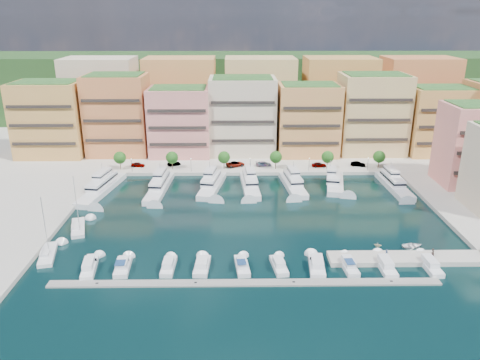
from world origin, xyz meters
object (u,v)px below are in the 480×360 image
Objects in this scene: yacht_6 at (393,183)px; person_0 at (387,253)px; lamppost_1 at (191,163)px; yacht_2 at (212,183)px; tree_0 at (120,158)px; cruiser_6 at (317,265)px; lamppost_3 at (309,162)px; yacht_3 at (250,183)px; tree_1 at (172,158)px; car_0 at (138,165)px; lamppost_2 at (250,162)px; sailboat_0 at (48,255)px; tender_1 at (378,245)px; cruiser_5 at (279,266)px; lamppost_4 at (368,162)px; sailboat_1 at (78,228)px; cruiser_8 at (385,265)px; yacht_0 at (103,187)px; tree_5 at (379,157)px; cruiser_0 at (90,267)px; car_4 at (319,165)px; yacht_4 at (293,183)px; yacht_1 at (160,186)px; cruiser_9 at (429,265)px; tree_3 at (276,157)px; lamppost_0 at (132,163)px; tender_2 at (412,246)px; car_3 at (264,164)px; tree_2 at (224,157)px; cruiser_1 at (123,267)px; cruiser_2 at (169,266)px; cruiser_7 at (348,265)px; cruiser_3 at (202,266)px; person_1 at (432,253)px; car_2 at (235,164)px; yacht_5 at (335,182)px.

yacht_6 is 13.20× the size of person_0.
lamppost_1 is 13.49m from yacht_2.
tree_0 is 77.49m from cruiser_6.
yacht_3 is at bearing -148.50° from lamppost_3.
car_0 is (-11.11, 2.45, -3.02)m from tree_1.
lamppost_2 is 66.40m from sailboat_0.
cruiser_5 is at bearing 132.24° from tender_1.
sailboat_1 is at bearing -153.59° from lamppost_4.
cruiser_8 is 2.13× the size of car_0.
yacht_0 is at bearing -137.80° from tree_1.
tree_5 is 93.29m from cruiser_0.
yacht_0 is at bearing 104.25° from car_4.
yacht_1 is at bearing -177.49° from yacht_4.
yacht_6 is (40.68, -0.52, -0.00)m from yacht_3.
tree_1 is 1.35× the size of lamppost_1.
yacht_3 is 55.72m from cruiser_9.
yacht_3 is at bearing -0.07° from yacht_2.
tree_3 is 63.42m from cruiser_9.
person_0 is (7.44, -53.17, -2.02)m from lamppost_3.
lamppost_3 reaches higher than cruiser_6.
yacht_0 is 41.05m from yacht_3.
tree_5 is 51.76m from tender_1.
lamppost_0 reaches higher than cruiser_0.
cruiser_8 is 67.58m from sailboat_0.
tender_2 is (68.73, -47.82, -3.37)m from lamppost_0.
yacht_4 reaches higher than car_3.
sailboat_1 reaches higher than car_0.
sailboat_0 reaches higher than lamppost_3.
cruiser_6 reaches higher than tender_2.
yacht_4 is at bearing -34.29° from tree_2.
cruiser_1 is 8.83m from cruiser_2.
tree_1 is at bearing 90.81° from car_4.
cruiser_7 is (34.92, -0.03, 0.02)m from cruiser_2.
person_0 reaches higher than cruiser_3.
person_0 is at bearing -40.29° from tree_0.
cruiser_0 is at bearing 45.64° from person_0.
cruiser_2 is 52.14m from person_1.
lamppost_0 is 77.15m from yacht_6.
yacht_3 reaches higher than tender_1.
yacht_0 is at bearing 147.33° from cruiser_8.
sailboat_0 is (-17.25, -37.71, -0.78)m from yacht_1.
tree_2 is at bearing 100.71° from car_2.
tree_2 is 44.07m from lamppost_4.
sailboat_0 is (-10.09, 5.29, -0.24)m from cruiser_0.
yacht_5 reaches higher than cruiser_6.
lamppost_1 is at bearing 96.99° from cruiser_3.
yacht_6 is at bearing -66.58° from person_0.
cruiser_0 is (-44.60, -44.65, -0.54)m from yacht_4.
lamppost_3 is 66.28m from cruiser_2.
cruiser_1 is at bearing -115.39° from lamppost_2.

